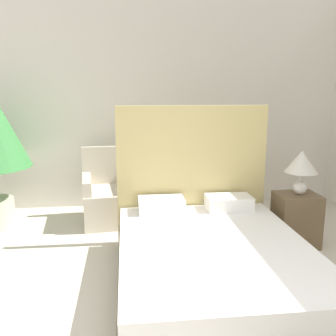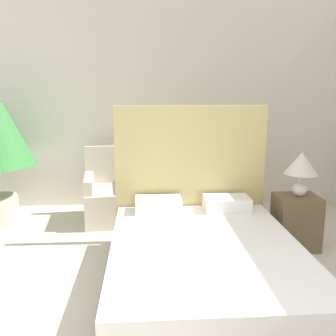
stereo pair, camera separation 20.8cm
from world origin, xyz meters
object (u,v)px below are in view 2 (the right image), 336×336
at_px(armchair_near_window_left, 109,199).
at_px(armchair_near_window_right, 189,198).
at_px(bed, 203,255).
at_px(nightstand, 296,222).
at_px(table_lamp, 301,166).

distance_m(armchair_near_window_left, armchair_near_window_right, 1.01).
xyz_separation_m(bed, armchair_near_window_right, (0.08, 1.65, 0.01)).
height_order(bed, nightstand, bed).
bearing_deg(bed, table_lamp, 32.13).
bearing_deg(nightstand, table_lamp, 0.00).
bearing_deg(bed, armchair_near_window_left, 119.47).
bearing_deg(armchair_near_window_right, armchair_near_window_left, 179.39).
relative_size(nightstand, table_lamp, 1.22).
xyz_separation_m(nightstand, table_lamp, (0.01, 0.00, 0.60)).
bearing_deg(nightstand, bed, -147.55).
xyz_separation_m(bed, armchair_near_window_left, (-0.93, 1.65, 0.01)).
relative_size(armchair_near_window_right, table_lamp, 1.97).
distance_m(bed, armchair_near_window_right, 1.65).
distance_m(armchair_near_window_left, nightstand, 2.23).
relative_size(armchair_near_window_left, armchair_near_window_right, 1.00).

